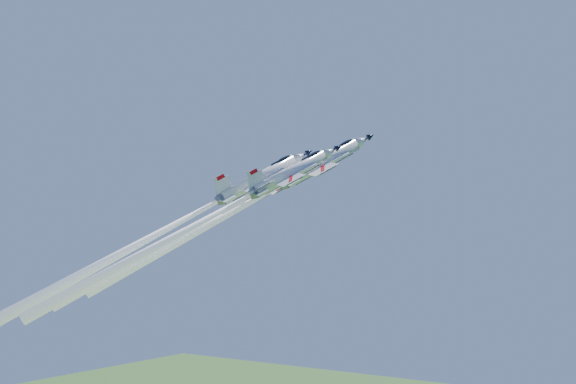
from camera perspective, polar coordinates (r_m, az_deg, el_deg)
The scene contains 4 objects.
jet_lead at distance 96.69m, azimuth -3.75°, elevation -1.09°, with size 24.87×30.79×32.21m.
jet_left at distance 100.07m, azimuth -7.75°, elevation -3.00°, with size 22.66×28.57×30.46m.
jet_right at distance 90.16m, azimuth -7.76°, elevation -2.68°, with size 24.35×30.56×32.44m.
jet_slot at distance 93.43m, azimuth -10.23°, elevation -2.96°, with size 24.84×31.01×32.74m.
Camera 1 is at (54.05, -80.64, 76.91)m, focal length 40.00 mm.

